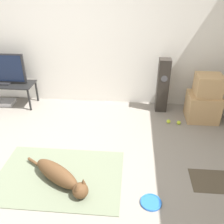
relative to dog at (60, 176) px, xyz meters
The scene contains 13 objects.
ground_plane 0.24m from the dog, 136.01° to the left, with size 12.00×12.00×0.00m, color gray.
wall_back 2.52m from the dog, 93.71° to the left, with size 8.00×0.06×2.55m.
area_rug 0.18m from the dog, 114.05° to the left, with size 1.54×1.05×0.01m.
dog is the anchor object (origin of this frame).
frisbee 1.08m from the dog, 10.39° to the right, with size 0.24×0.24×0.03m.
cardboard_box_lower 2.62m from the dog, 40.43° to the left, with size 0.51×0.45×0.45m.
cardboard_box_upper 2.67m from the dog, 40.03° to the left, with size 0.40×0.36×0.34m.
floor_speaker 2.39m from the dog, 55.87° to the left, with size 0.20×0.20×0.95m.
tv_stand 2.50m from the dog, 129.18° to the left, with size 1.14×0.44×0.43m.
tennis_ball_by_boxes 2.07m from the dog, 46.38° to the left, with size 0.07×0.07×0.07m.
tennis_ball_near_speaker 2.17m from the dog, 42.81° to the left, with size 0.07×0.07×0.07m.
game_console 2.50m from the dog, 129.69° to the left, with size 0.33×0.26×0.07m.
door_mat 1.97m from the dog, ahead, with size 0.80×0.40×0.01m.
Camera 1 is at (0.94, -2.25, 2.21)m, focal length 40.00 mm.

